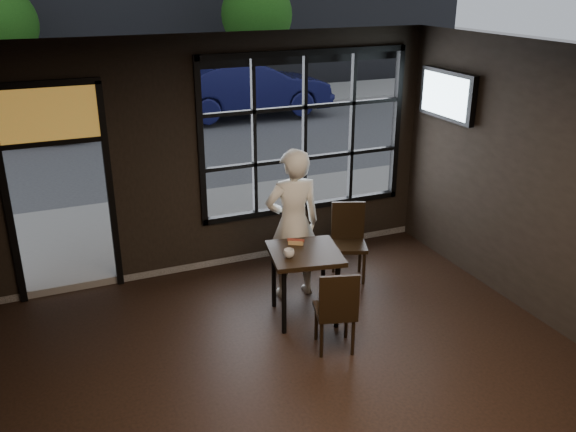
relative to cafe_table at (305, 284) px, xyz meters
name	(u,v)px	position (x,y,z in m)	size (l,w,h in m)	color
floor	(340,415)	(-0.43, -1.76, -0.45)	(6.00, 7.00, 0.02)	black
ceiling	(353,68)	(-0.43, -1.76, 2.77)	(6.00, 7.00, 0.02)	black
window_frame	(304,133)	(0.77, 1.74, 1.36)	(3.06, 0.12, 2.28)	black
stained_transom	(48,114)	(-2.53, 1.74, 1.91)	(1.20, 0.06, 0.70)	orange
street_asphalt	(83,71)	(-0.43, 22.24, -0.46)	(60.00, 41.00, 0.04)	#545456
cafe_table	(305,284)	(0.00, 0.00, 0.00)	(0.81, 0.81, 0.87)	black
chair_near	(335,308)	(0.03, -0.73, 0.06)	(0.43, 0.43, 0.98)	black
chair_window	(349,243)	(0.96, 0.68, 0.08)	(0.45, 0.45, 1.03)	black
man	(293,224)	(0.09, 0.57, 0.54)	(0.71, 0.47, 1.95)	silver
hotdog	(296,242)	(-0.02, 0.22, 0.46)	(0.20, 0.08, 0.06)	tan
cup	(289,253)	(-0.24, -0.08, 0.48)	(0.12, 0.12, 0.10)	silver
tv	(447,95)	(2.50, 0.90, 1.91)	(0.13, 1.12, 0.66)	black
navy_car	(249,88)	(3.05, 10.61, 0.43)	(1.63, 4.67, 1.54)	#10123F
tree_right	(257,15)	(4.23, 13.04, 2.25)	(2.24, 2.24, 3.82)	#332114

